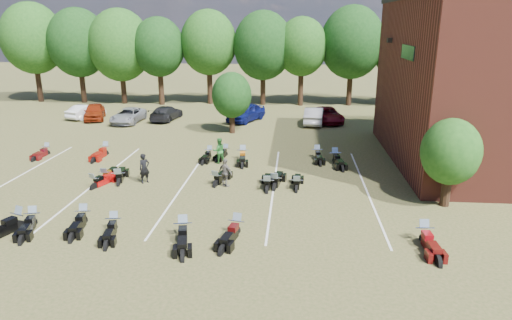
# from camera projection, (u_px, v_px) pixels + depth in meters

# --- Properties ---
(ground) EXTENTS (160.00, 160.00, 0.00)m
(ground) POSITION_uv_depth(u_px,v_px,m) (230.00, 206.00, 22.37)
(ground) COLOR brown
(ground) RESTS_ON ground
(car_0) EXTENTS (3.00, 4.63, 1.46)m
(car_0) POSITION_uv_depth(u_px,v_px,m) (95.00, 112.00, 42.30)
(car_0) COLOR maroon
(car_0) RESTS_ON ground
(car_1) EXTENTS (2.63, 4.14, 1.29)m
(car_1) POSITION_uv_depth(u_px,v_px,m) (86.00, 111.00, 42.87)
(car_1) COLOR silver
(car_1) RESTS_ON ground
(car_2) EXTENTS (2.19, 4.66, 1.29)m
(car_2) POSITION_uv_depth(u_px,v_px,m) (128.00, 116.00, 40.95)
(car_2) COLOR gray
(car_2) RESTS_ON ground
(car_3) EXTENTS (2.40, 4.70, 1.31)m
(car_3) POSITION_uv_depth(u_px,v_px,m) (166.00, 113.00, 42.07)
(car_3) COLOR black
(car_3) RESTS_ON ground
(car_4) EXTENTS (3.66, 5.03, 1.59)m
(car_4) POSITION_uv_depth(u_px,v_px,m) (246.00, 113.00, 41.53)
(car_4) COLOR #0B1252
(car_4) RESTS_ON ground
(car_5) EXTENTS (1.96, 4.66, 1.49)m
(car_5) POSITION_uv_depth(u_px,v_px,m) (314.00, 116.00, 40.38)
(car_5) COLOR beige
(car_5) RESTS_ON ground
(car_6) EXTENTS (3.01, 5.13, 1.34)m
(car_6) POSITION_uv_depth(u_px,v_px,m) (328.00, 115.00, 41.13)
(car_6) COLOR #58050F
(car_6) RESTS_ON ground
(car_7) EXTENTS (2.79, 5.35, 1.48)m
(car_7) POSITION_uv_depth(u_px,v_px,m) (442.00, 120.00, 38.75)
(car_7) COLOR #36363B
(car_7) RESTS_ON ground
(person_black) EXTENTS (0.73, 0.71, 1.69)m
(person_black) POSITION_uv_depth(u_px,v_px,m) (144.00, 168.00, 25.45)
(person_black) COLOR black
(person_black) RESTS_ON ground
(person_green) EXTENTS (0.97, 0.86, 1.66)m
(person_green) POSITION_uv_depth(u_px,v_px,m) (219.00, 151.00, 29.02)
(person_green) COLOR #2A702B
(person_green) RESTS_ON ground
(person_grey) EXTENTS (0.99, 0.86, 1.60)m
(person_grey) POSITION_uv_depth(u_px,v_px,m) (226.00, 173.00, 24.85)
(person_grey) COLOR #625D54
(person_grey) RESTS_ON ground
(motorcycle_0) EXTENTS (1.61, 2.64, 1.40)m
(motorcycle_0) POSITION_uv_depth(u_px,v_px,m) (19.00, 229.00, 19.94)
(motorcycle_0) COLOR black
(motorcycle_0) RESTS_ON ground
(motorcycle_1) EXTENTS (1.25, 2.37, 1.26)m
(motorcycle_1) POSITION_uv_depth(u_px,v_px,m) (34.00, 226.00, 20.20)
(motorcycle_1) COLOR black
(motorcycle_1) RESTS_ON ground
(motorcycle_2) EXTENTS (1.04, 2.37, 1.28)m
(motorcycle_2) POSITION_uv_depth(u_px,v_px,m) (84.00, 224.00, 20.42)
(motorcycle_2) COLOR black
(motorcycle_2) RESTS_ON ground
(motorcycle_3) EXTENTS (1.06, 2.28, 1.22)m
(motorcycle_3) POSITION_uv_depth(u_px,v_px,m) (115.00, 231.00, 19.72)
(motorcycle_3) COLOR black
(motorcycle_3) RESTS_ON ground
(motorcycle_4) EXTENTS (1.30, 2.58, 1.38)m
(motorcycle_4) POSITION_uv_depth(u_px,v_px,m) (184.00, 238.00, 19.09)
(motorcycle_4) COLOR black
(motorcycle_4) RESTS_ON ground
(motorcycle_5) EXTENTS (1.23, 2.46, 1.31)m
(motorcycle_5) POSITION_uv_depth(u_px,v_px,m) (237.00, 235.00, 19.38)
(motorcycle_5) COLOR black
(motorcycle_5) RESTS_ON ground
(motorcycle_6) EXTENTS (0.89, 2.47, 1.36)m
(motorcycle_6) POSITION_uv_depth(u_px,v_px,m) (423.00, 243.00, 18.68)
(motorcycle_6) COLOR #4C0B0A
(motorcycle_6) RESTS_ON ground
(motorcycle_7) EXTENTS (1.42, 2.35, 1.25)m
(motorcycle_7) POSITION_uv_depth(u_px,v_px,m) (95.00, 189.00, 24.77)
(motorcycle_7) COLOR #9F0C0B
(motorcycle_7) RESTS_ON ground
(motorcycle_8) EXTENTS (0.73, 2.23, 1.24)m
(motorcycle_8) POSITION_uv_depth(u_px,v_px,m) (106.00, 182.00, 25.71)
(motorcycle_8) COLOR black
(motorcycle_8) RESTS_ON ground
(motorcycle_9) EXTENTS (1.28, 2.54, 1.36)m
(motorcycle_9) POSITION_uv_depth(u_px,v_px,m) (119.00, 185.00, 25.38)
(motorcycle_9) COLOR black
(motorcycle_9) RESTS_ON ground
(motorcycle_10) EXTENTS (1.26, 2.42, 1.29)m
(motorcycle_10) POSITION_uv_depth(u_px,v_px,m) (216.00, 186.00, 25.15)
(motorcycle_10) COLOR black
(motorcycle_10) RESTS_ON ground
(motorcycle_11) EXTENTS (1.12, 2.49, 1.34)m
(motorcycle_11) POSITION_uv_depth(u_px,v_px,m) (275.00, 189.00, 24.67)
(motorcycle_11) COLOR black
(motorcycle_11) RESTS_ON ground
(motorcycle_12) EXTENTS (0.80, 2.39, 1.32)m
(motorcycle_12) POSITION_uv_depth(u_px,v_px,m) (267.00, 192.00, 24.29)
(motorcycle_12) COLOR black
(motorcycle_12) RESTS_ON ground
(motorcycle_13) EXTENTS (0.82, 2.28, 1.25)m
(motorcycle_13) POSITION_uv_depth(u_px,v_px,m) (296.00, 191.00, 24.39)
(motorcycle_13) COLOR black
(motorcycle_13) RESTS_ON ground
(motorcycle_14) EXTENTS (0.76, 2.11, 1.16)m
(motorcycle_14) POSITION_uv_depth(u_px,v_px,m) (47.00, 155.00, 31.13)
(motorcycle_14) COLOR #4E0B0C
(motorcycle_14) RESTS_ON ground
(motorcycle_15) EXTENTS (0.90, 2.39, 1.31)m
(motorcycle_15) POSITION_uv_depth(u_px,v_px,m) (106.00, 155.00, 30.99)
(motorcycle_15) COLOR maroon
(motorcycle_15) RESTS_ON ground
(motorcycle_16) EXTENTS (0.86, 2.12, 1.15)m
(motorcycle_16) POSITION_uv_depth(u_px,v_px,m) (210.00, 158.00, 30.38)
(motorcycle_16) COLOR black
(motorcycle_16) RESTS_ON ground
(motorcycle_17) EXTENTS (0.99, 2.48, 1.35)m
(motorcycle_17) POSITION_uv_depth(u_px,v_px,m) (243.00, 160.00, 29.98)
(motorcycle_17) COLOR black
(motorcycle_17) RESTS_ON ground
(motorcycle_18) EXTENTS (1.08, 2.10, 1.12)m
(motorcycle_18) POSITION_uv_depth(u_px,v_px,m) (225.00, 156.00, 30.88)
(motorcycle_18) COLOR black
(motorcycle_18) RESTS_ON ground
(motorcycle_19) EXTENTS (1.17, 2.51, 1.35)m
(motorcycle_19) POSITION_uv_depth(u_px,v_px,m) (335.00, 163.00, 29.36)
(motorcycle_19) COLOR black
(motorcycle_19) RESTS_ON ground
(motorcycle_20) EXTENTS (0.90, 2.29, 1.25)m
(motorcycle_20) POSITION_uv_depth(u_px,v_px,m) (317.00, 158.00, 30.30)
(motorcycle_20) COLOR black
(motorcycle_20) RESTS_ON ground
(tree_line) EXTENTS (56.00, 6.00, 9.79)m
(tree_line) POSITION_uv_depth(u_px,v_px,m) (258.00, 46.00, 48.29)
(tree_line) COLOR black
(tree_line) RESTS_ON ground
(young_tree_near_building) EXTENTS (2.80, 2.80, 4.16)m
(young_tree_near_building) POSITION_uv_depth(u_px,v_px,m) (451.00, 152.00, 21.68)
(young_tree_near_building) COLOR black
(young_tree_near_building) RESTS_ON ground
(young_tree_midfield) EXTENTS (3.20, 3.20, 4.70)m
(young_tree_midfield) POSITION_uv_depth(u_px,v_px,m) (232.00, 95.00, 36.43)
(young_tree_midfield) COLOR black
(young_tree_midfield) RESTS_ON ground
(parking_lines) EXTENTS (20.10, 14.00, 0.01)m
(parking_lines) POSITION_uv_depth(u_px,v_px,m) (184.00, 184.00, 25.47)
(parking_lines) COLOR silver
(parking_lines) RESTS_ON ground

